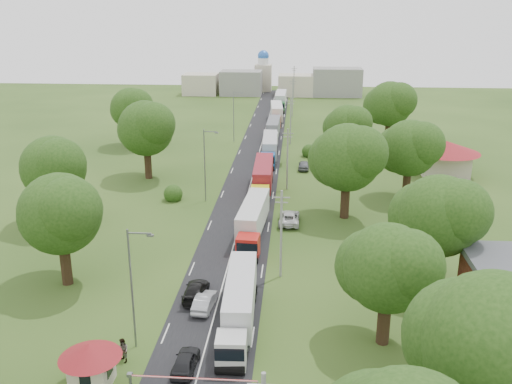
# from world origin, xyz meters

# --- Properties ---
(ground) EXTENTS (260.00, 260.00, 0.00)m
(ground) POSITION_xyz_m (0.00, 0.00, 0.00)
(ground) COLOR #274216
(ground) RESTS_ON ground
(road) EXTENTS (8.00, 200.00, 0.04)m
(road) POSITION_xyz_m (0.00, 20.00, 0.00)
(road) COLOR black
(road) RESTS_ON ground
(boom_barrier) EXTENTS (9.22, 0.35, 1.18)m
(boom_barrier) POSITION_xyz_m (-1.36, -25.00, 0.89)
(boom_barrier) COLOR slate
(boom_barrier) RESTS_ON ground
(guard_booth) EXTENTS (4.40, 4.40, 3.45)m
(guard_booth) POSITION_xyz_m (-7.20, -25.00, 2.16)
(guard_booth) COLOR #BFB99E
(guard_booth) RESTS_ON ground
(info_sign) EXTENTS (0.12, 3.10, 4.10)m
(info_sign) POSITION_xyz_m (5.20, 35.00, 3.00)
(info_sign) COLOR slate
(info_sign) RESTS_ON ground
(pole_1) EXTENTS (1.60, 0.24, 9.00)m
(pole_1) POSITION_xyz_m (5.50, -7.00, 4.68)
(pole_1) COLOR gray
(pole_1) RESTS_ON ground
(pole_2) EXTENTS (1.60, 0.24, 9.00)m
(pole_2) POSITION_xyz_m (5.50, 21.00, 4.68)
(pole_2) COLOR gray
(pole_2) RESTS_ON ground
(pole_3) EXTENTS (1.60, 0.24, 9.00)m
(pole_3) POSITION_xyz_m (5.50, 49.00, 4.68)
(pole_3) COLOR gray
(pole_3) RESTS_ON ground
(pole_4) EXTENTS (1.60, 0.24, 9.00)m
(pole_4) POSITION_xyz_m (5.50, 77.00, 4.68)
(pole_4) COLOR gray
(pole_4) RESTS_ON ground
(pole_5) EXTENTS (1.60, 0.24, 9.00)m
(pole_5) POSITION_xyz_m (5.50, 105.00, 4.68)
(pole_5) COLOR gray
(pole_5) RESTS_ON ground
(lamp_0) EXTENTS (2.03, 0.22, 10.00)m
(lamp_0) POSITION_xyz_m (-5.35, -20.00, 5.55)
(lamp_0) COLOR slate
(lamp_0) RESTS_ON ground
(lamp_1) EXTENTS (2.03, 0.22, 10.00)m
(lamp_1) POSITION_xyz_m (-5.35, 15.00, 5.55)
(lamp_1) COLOR slate
(lamp_1) RESTS_ON ground
(lamp_2) EXTENTS (2.03, 0.22, 10.00)m
(lamp_2) POSITION_xyz_m (-5.35, 50.00, 5.55)
(lamp_2) COLOR slate
(lamp_2) RESTS_ON ground
(tree_1) EXTENTS (9.60, 9.60, 12.05)m
(tree_1) POSITION_xyz_m (17.99, -29.83, 7.85)
(tree_1) COLOR #382616
(tree_1) RESTS_ON ground
(tree_2) EXTENTS (8.00, 8.00, 10.10)m
(tree_2) POSITION_xyz_m (13.99, -17.86, 6.60)
(tree_2) COLOR #382616
(tree_2) RESTS_ON ground
(tree_3) EXTENTS (8.80, 8.80, 11.07)m
(tree_3) POSITION_xyz_m (19.99, -7.84, 7.22)
(tree_3) COLOR #382616
(tree_3) RESTS_ON ground
(tree_4) EXTENTS (9.60, 9.60, 12.05)m
(tree_4) POSITION_xyz_m (12.99, 10.17, 7.85)
(tree_4) COLOR #382616
(tree_4) RESTS_ON ground
(tree_5) EXTENTS (8.80, 8.80, 11.07)m
(tree_5) POSITION_xyz_m (21.99, 18.16, 7.22)
(tree_5) COLOR #382616
(tree_5) RESTS_ON ground
(tree_6) EXTENTS (8.00, 8.00, 10.10)m
(tree_6) POSITION_xyz_m (14.99, 35.14, 6.60)
(tree_6) COLOR #382616
(tree_6) RESTS_ON ground
(tree_7) EXTENTS (9.60, 9.60, 12.05)m
(tree_7) POSITION_xyz_m (23.99, 50.17, 7.85)
(tree_7) COLOR #382616
(tree_7) RESTS_ON ground
(tree_10) EXTENTS (8.80, 8.80, 11.07)m
(tree_10) POSITION_xyz_m (-15.01, -9.84, 7.22)
(tree_10) COLOR #382616
(tree_10) RESTS_ON ground
(tree_11) EXTENTS (8.80, 8.80, 11.07)m
(tree_11) POSITION_xyz_m (-22.01, 5.16, 7.22)
(tree_11) COLOR #382616
(tree_11) RESTS_ON ground
(tree_12) EXTENTS (9.60, 9.60, 12.05)m
(tree_12) POSITION_xyz_m (-16.01, 25.17, 7.85)
(tree_12) COLOR #382616
(tree_12) RESTS_ON ground
(tree_13) EXTENTS (8.80, 8.80, 11.07)m
(tree_13) POSITION_xyz_m (-24.01, 45.16, 7.22)
(tree_13) COLOR #382616
(tree_13) RESTS_ON ground
(house_cream) EXTENTS (10.08, 10.08, 5.80)m
(house_cream) POSITION_xyz_m (30.00, 30.00, 3.64)
(house_cream) COLOR #BFB99E
(house_cream) RESTS_ON ground
(distant_town) EXTENTS (52.00, 8.00, 8.00)m
(distant_town) POSITION_xyz_m (0.68, 110.00, 3.49)
(distant_town) COLOR gray
(distant_town) RESTS_ON ground
(church) EXTENTS (5.00, 5.00, 12.30)m
(church) POSITION_xyz_m (-4.00, 118.00, 5.39)
(church) COLOR #BFB99E
(church) RESTS_ON ground
(truck_0) EXTENTS (2.78, 13.77, 3.81)m
(truck_0) POSITION_xyz_m (2.34, -16.19, 2.02)
(truck_0) COLOR silver
(truck_0) RESTS_ON ground
(truck_1) EXTENTS (3.19, 14.13, 3.90)m
(truck_1) POSITION_xyz_m (1.93, 2.70, 2.07)
(truck_1) COLOR red
(truck_1) RESTS_ON ground
(truck_2) EXTENTS (2.75, 14.68, 4.07)m
(truck_2) POSITION_xyz_m (2.08, 19.37, 2.16)
(truck_2) COLOR yellow
(truck_2) RESTS_ON ground
(truck_3) EXTENTS (2.83, 14.14, 3.91)m
(truck_3) POSITION_xyz_m (2.16, 37.17, 2.07)
(truck_3) COLOR #19549A
(truck_3) RESTS_ON ground
(truck_4) EXTENTS (2.44, 13.52, 3.75)m
(truck_4) POSITION_xyz_m (2.03, 52.94, 1.99)
(truck_4) COLOR silver
(truck_4) RESTS_ON ground
(truck_5) EXTENTS (3.22, 14.35, 3.96)m
(truck_5) POSITION_xyz_m (2.01, 69.75, 2.10)
(truck_5) COLOR #BA3C1C
(truck_5) RESTS_ON ground
(truck_6) EXTENTS (2.63, 14.60, 4.05)m
(truck_6) POSITION_xyz_m (2.39, 87.61, 2.15)
(truck_6) COLOR #225C31
(truck_6) RESTS_ON ground
(car_lane_front) EXTENTS (1.77, 4.12, 1.39)m
(car_lane_front) POSITION_xyz_m (-1.00, -22.71, 0.69)
(car_lane_front) COLOR black
(car_lane_front) RESTS_ON ground
(car_lane_mid) EXTENTS (1.85, 4.31, 1.38)m
(car_lane_mid) POSITION_xyz_m (-1.00, -13.74, 0.69)
(car_lane_mid) COLOR #9D9FA5
(car_lane_mid) RESTS_ON ground
(car_lane_rear) EXTENTS (2.03, 4.92, 1.42)m
(car_lane_rear) POSITION_xyz_m (-2.14, -11.86, 0.71)
(car_lane_rear) COLOR black
(car_lane_rear) RESTS_ON ground
(car_verge_near) EXTENTS (2.51, 5.36, 1.48)m
(car_verge_near) POSITION_xyz_m (6.08, 7.47, 0.74)
(car_verge_near) COLOR silver
(car_verge_near) RESTS_ON ground
(car_verge_far) EXTENTS (1.86, 4.32, 1.45)m
(car_verge_far) POSITION_xyz_m (8.00, 31.62, 0.73)
(car_verge_far) COLOR slate
(car_verge_far) RESTS_ON ground
(pedestrian_booth) EXTENTS (1.19, 1.18, 1.94)m
(pedestrian_booth) POSITION_xyz_m (-5.87, -22.08, 0.97)
(pedestrian_booth) COLOR gray
(pedestrian_booth) RESTS_ON ground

